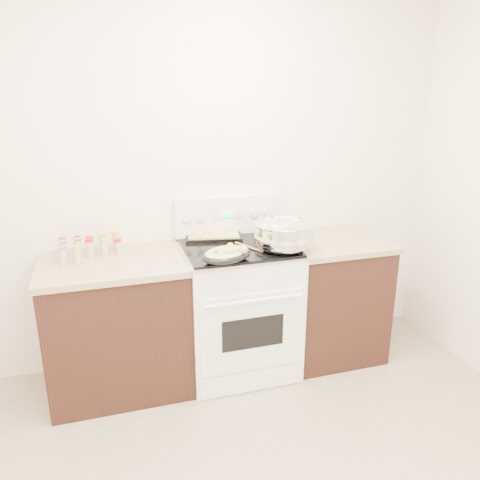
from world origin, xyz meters
name	(u,v)px	position (x,y,z in m)	size (l,w,h in m)	color
room_shell	(258,171)	(0.00, 0.00, 1.70)	(4.10, 3.60, 2.75)	white
counter_left	(119,325)	(-0.48, 1.43, 0.46)	(0.93, 0.67, 0.92)	black
counter_right	(330,296)	(1.08, 1.43, 0.46)	(0.73, 0.67, 0.92)	black
kitchen_range	(238,306)	(0.35, 1.42, 0.49)	(0.78, 0.73, 1.22)	white
mixing_bowl	(284,235)	(0.63, 1.27, 1.04)	(0.45, 0.45, 0.24)	silver
roasting_pan	(227,254)	(0.20, 1.15, 0.99)	(0.41, 0.35, 0.11)	black
baking_sheet	(213,235)	(0.23, 1.66, 0.96)	(0.44, 0.35, 0.06)	black
wooden_spoon	(247,250)	(0.37, 1.29, 0.95)	(0.13, 0.24, 0.04)	tan
blue_ladle	(268,240)	(0.55, 1.37, 0.98)	(0.20, 0.24, 0.11)	#7B9DB7
spice_jars	(87,247)	(-0.63, 1.57, 0.98)	(0.39, 0.24, 0.13)	#BFB28C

